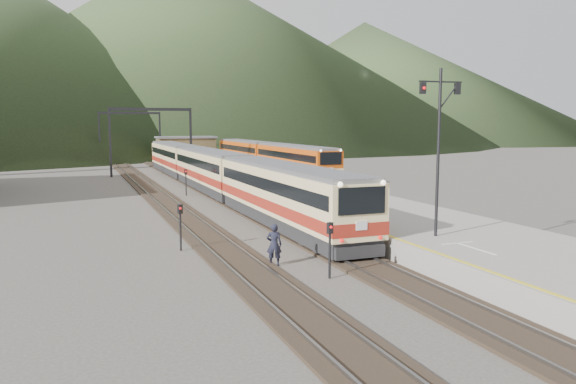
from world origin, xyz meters
name	(u,v)px	position (x,y,z in m)	size (l,w,h in m)	color
ground	(507,335)	(0.00, 0.00, 0.00)	(400.00, 400.00, 0.00)	#47423D
track_main	(204,188)	(0.00, 40.00, 0.07)	(2.60, 200.00, 0.23)	black
track_far	(151,190)	(-5.00, 40.00, 0.07)	(2.60, 200.00, 0.23)	black
track_second	(315,183)	(11.50, 40.00, 0.07)	(2.60, 200.00, 0.23)	black
platform	(267,183)	(5.60, 38.00, 0.50)	(8.00, 100.00, 1.00)	gray
gantry_near	(151,128)	(-2.85, 55.00, 5.59)	(9.55, 0.25, 8.00)	black
gantry_far	(130,127)	(-2.85, 80.00, 5.59)	(9.55, 0.25, 8.00)	black
station_shed	(186,146)	(5.60, 78.00, 2.57)	(9.40, 4.40, 3.10)	brown
hill_b	(173,48)	(30.00, 230.00, 37.50)	(220.00, 220.00, 75.00)	#2C4024
hill_c	(364,80)	(110.00, 210.00, 25.00)	(160.00, 160.00, 50.00)	#2C4024
main_train	(210,170)	(0.00, 37.40, 1.92)	(2.77, 56.96, 3.39)	beige
second_train	(267,157)	(11.50, 55.01, 1.91)	(2.76, 37.59, 3.37)	#BB470C
signal_mast	(439,136)	(3.86, 8.87, 5.61)	(2.20, 0.27, 7.61)	black
short_signal_a	(330,242)	(-2.26, 7.36, 1.46)	(0.26, 0.22, 2.27)	black
short_signal_b	(186,179)	(-2.65, 35.20, 1.46)	(0.23, 0.17, 2.27)	black
short_signal_c	(180,221)	(-6.90, 14.42, 1.46)	(0.26, 0.23, 2.27)	black
worker	(274,245)	(-3.62, 10.11, 0.93)	(0.68, 0.44, 1.85)	black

